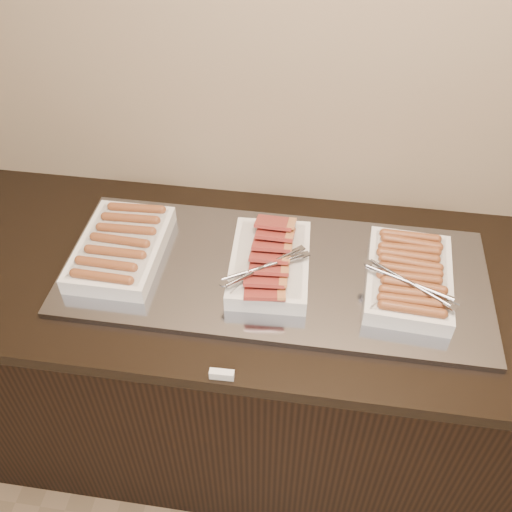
{
  "coord_description": "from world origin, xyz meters",
  "views": [
    {
      "loc": [
        0.14,
        1.0,
        2.08
      ],
      "look_at": [
        -0.02,
        2.13,
        0.97
      ],
      "focal_mm": 40.0,
      "sensor_mm": 36.0,
      "label": 1
    }
  ],
  "objects": [
    {
      "name": "counter",
      "position": [
        0.0,
        2.13,
        0.45
      ],
      "size": [
        2.06,
        0.76,
        0.9
      ],
      "color": "black",
      "rests_on": "ground"
    },
    {
      "name": "warming_tray",
      "position": [
        0.03,
        2.13,
        0.91
      ],
      "size": [
        1.2,
        0.5,
        0.02
      ],
      "primitive_type": "cube",
      "color": "gray",
      "rests_on": "counter"
    },
    {
      "name": "dish_left",
      "position": [
        -0.42,
        2.13,
        0.95
      ],
      "size": [
        0.24,
        0.35,
        0.07
      ],
      "rotation": [
        0.0,
        0.0,
        -0.0
      ],
      "color": "silver",
      "rests_on": "warming_tray"
    },
    {
      "name": "dish_center",
      "position": [
        0.01,
        2.13,
        0.95
      ],
      "size": [
        0.25,
        0.35,
        0.09
      ],
      "rotation": [
        0.0,
        0.0,
        0.05
      ],
      "color": "silver",
      "rests_on": "warming_tray"
    },
    {
      "name": "dish_right",
      "position": [
        0.4,
        2.13,
        0.95
      ],
      "size": [
        0.26,
        0.35,
        0.08
      ],
      "rotation": [
        0.0,
        0.0,
        -0.06
      ],
      "color": "silver",
      "rests_on": "warming_tray"
    },
    {
      "name": "label_holder",
      "position": [
        -0.05,
        1.77,
        0.91
      ],
      "size": [
        0.06,
        0.02,
        0.02
      ],
      "primitive_type": "cube",
      "rotation": [
        0.0,
        0.0,
        0.03
      ],
      "color": "silver",
      "rests_on": "counter"
    }
  ]
}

